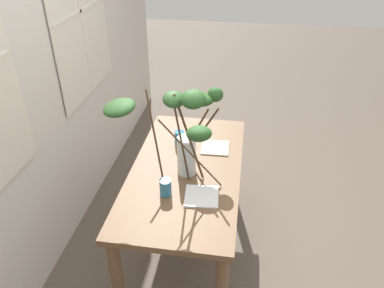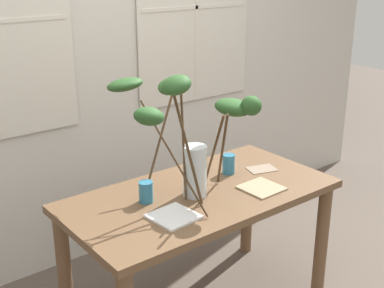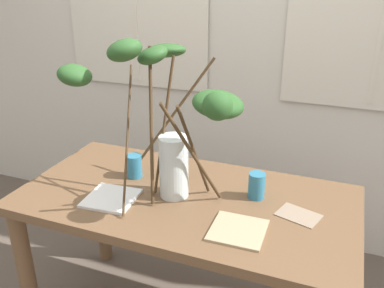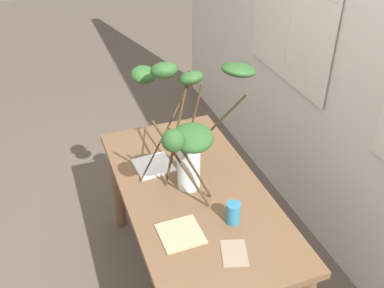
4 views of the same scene
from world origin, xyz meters
name	(u,v)px [view 4 (image 4 of 4)]	position (x,y,z in m)	size (l,w,h in m)	color
ground	(193,281)	(0.00, 0.00, 0.00)	(14.00, 14.00, 0.00)	brown
back_wall_with_windows	(371,63)	(0.00, 1.01, 1.36)	(5.25, 0.14, 2.70)	beige
dining_table	(194,207)	(0.00, 0.00, 0.64)	(1.47, 0.75, 0.76)	brown
vase_with_branches	(190,122)	(-0.07, 0.00, 1.15)	(0.79, 0.74, 0.70)	silver
drinking_glass_blue_left	(189,150)	(-0.30, 0.08, 0.82)	(0.07, 0.07, 0.11)	teal
drinking_glass_blue_right	(233,213)	(0.29, 0.10, 0.82)	(0.07, 0.07, 0.12)	teal
plate_square_left	(153,166)	(-0.29, -0.15, 0.77)	(0.21, 0.21, 0.01)	white
plate_square_right	(181,234)	(0.29, -0.17, 0.77)	(0.20, 0.20, 0.01)	tan
napkin_folded	(234,253)	(0.49, 0.02, 0.76)	(0.17, 0.12, 0.00)	gray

